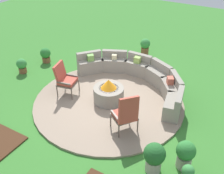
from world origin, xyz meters
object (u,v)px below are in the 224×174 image
potted_plant_3 (185,154)px  potted_plant_5 (187,174)px  lounge_chair_front_right (126,113)px  potted_plant_2 (22,65)px  potted_plant_1 (154,157)px  potted_plant_4 (145,46)px  potted_plant_0 (46,54)px  fire_pit (109,93)px  lounge_chair_front_left (65,78)px  curved_stone_bench (138,75)px

potted_plant_3 → potted_plant_5: (0.19, -0.39, -0.15)m
lounge_chair_front_right → potted_plant_2: lounge_chair_front_right is taller
potted_plant_1 → potted_plant_4: size_ratio=1.10×
potted_plant_3 → potted_plant_4: 5.90m
potted_plant_1 → potted_plant_0: bearing=153.6°
potted_plant_3 → potted_plant_5: size_ratio=1.49×
fire_pit → potted_plant_2: size_ratio=1.68×
lounge_chair_front_left → potted_plant_1: (3.59, -1.41, -0.19)m
lounge_chair_front_left → potted_plant_5: size_ratio=2.17×
fire_pit → potted_plant_5: (2.95, -1.68, -0.10)m
potted_plant_0 → potted_plant_5: 7.03m
fire_pit → potted_plant_0: size_ratio=1.58×
potted_plant_2 → fire_pit: bearing=-0.2°
fire_pit → potted_plant_2: 3.68m
curved_stone_bench → fire_pit: bearing=-103.8°
lounge_chair_front_right → potted_plant_3: bearing=-66.9°
curved_stone_bench → lounge_chair_front_left: 2.44m
fire_pit → potted_plant_3: fire_pit is taller
curved_stone_bench → potted_plant_2: bearing=-161.3°
lounge_chair_front_right → potted_plant_2: bearing=113.2°
curved_stone_bench → potted_plant_1: (1.87, -3.11, 0.06)m
fire_pit → potted_plant_4: fire_pit is taller
curved_stone_bench → potted_plant_1: bearing=-59.1°
potted_plant_1 → potted_plant_5: (0.75, 0.06, -0.17)m
fire_pit → potted_plant_4: bearing=97.0°
lounge_chair_front_left → potted_plant_1: lounge_chair_front_left is taller
fire_pit → potted_plant_0: bearing=162.7°
curved_stone_bench → potted_plant_4: (-0.78, 2.28, 0.02)m
lounge_chair_front_right → potted_plant_3: (1.68, -0.34, -0.23)m
fire_pit → lounge_chair_front_left: 1.45m
potted_plant_1 → potted_plant_4: potted_plant_1 is taller
curved_stone_bench → potted_plant_3: curved_stone_bench is taller
potted_plant_2 → potted_plant_5: 6.85m
lounge_chair_front_left → potted_plant_3: 4.27m
fire_pit → lounge_chair_front_left: size_ratio=0.87×
lounge_chair_front_left → potted_plant_4: lounge_chair_front_left is taller
potted_plant_1 → potted_plant_4: bearing=116.2°
potted_plant_0 → potted_plant_1: size_ratio=0.77×
lounge_chair_front_right → potted_plant_5: (1.87, -0.73, -0.38)m
lounge_chair_front_right → potted_plant_1: 1.39m
potted_plant_5 → potted_plant_0: bearing=156.8°
curved_stone_bench → lounge_chair_front_right: (0.74, -2.32, 0.27)m
fire_pit → potted_plant_5: 3.39m
potted_plant_2 → potted_plant_5: (6.63, -1.69, -0.05)m
curved_stone_bench → potted_plant_4: curved_stone_bench is taller
curved_stone_bench → potted_plant_0: (-3.85, -0.28, -0.05)m
potted_plant_1 → potted_plant_3: (0.56, 0.45, -0.02)m
potted_plant_3 → potted_plant_5: bearing=-64.3°
curved_stone_bench → potted_plant_2: size_ratio=7.56×
lounge_chair_front_right → potted_plant_2: 4.87m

